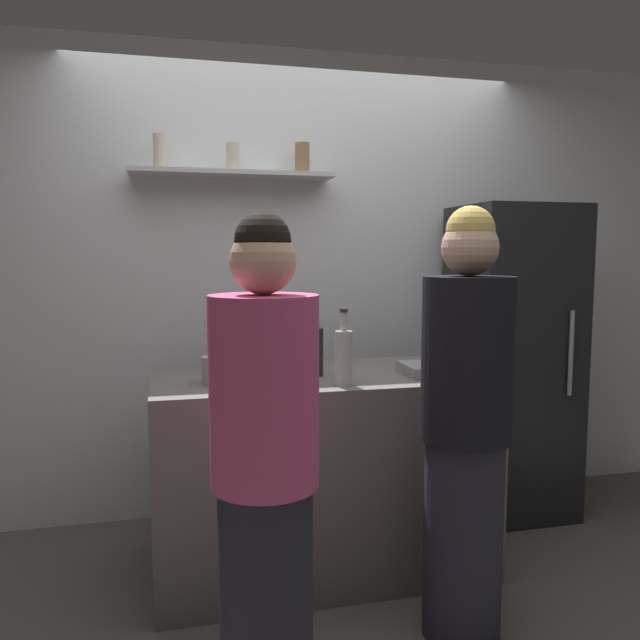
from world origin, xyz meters
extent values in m
plane|color=#59544F|center=(0.00, 0.00, 0.00)|extent=(5.28, 5.28, 0.00)
cube|color=white|center=(0.00, 1.25, 1.30)|extent=(4.80, 0.10, 2.60)
cube|color=silver|center=(-0.38, 1.09, 1.90)|extent=(1.07, 0.22, 0.02)
cylinder|color=beige|center=(-0.76, 1.09, 2.00)|extent=(0.06, 0.06, 0.18)
cylinder|color=beige|center=(-0.38, 1.09, 1.98)|extent=(0.07, 0.07, 0.15)
cylinder|color=olive|center=(-0.01, 1.09, 1.99)|extent=(0.08, 0.08, 0.16)
cube|color=black|center=(1.15, 0.85, 0.87)|extent=(0.61, 0.56, 1.74)
cylinder|color=#99999E|center=(1.31, 0.55, 0.96)|extent=(0.02, 0.02, 0.45)
cube|color=#66605B|center=(-0.06, 0.47, 0.46)|extent=(1.51, 0.76, 0.92)
cube|color=gray|center=(0.48, 0.34, 0.95)|extent=(0.34, 0.24, 0.05)
cylinder|color=#B2B2B7|center=(-0.54, 0.37, 0.98)|extent=(0.12, 0.12, 0.12)
cylinder|color=silver|center=(-0.53, 0.34, 1.04)|extent=(0.04, 0.03, 0.17)
cylinder|color=silver|center=(-0.54, 0.36, 1.03)|extent=(0.03, 0.02, 0.15)
cylinder|color=silver|center=(-0.56, 0.37, 1.05)|extent=(0.01, 0.02, 0.18)
cylinder|color=silver|center=(-0.54, 0.37, 1.05)|extent=(0.01, 0.01, 0.18)
cylinder|color=silver|center=(-0.54, 0.35, 1.04)|extent=(0.04, 0.01, 0.17)
cylinder|color=black|center=(-0.09, 0.42, 1.03)|extent=(0.07, 0.07, 0.22)
cylinder|color=black|center=(-0.09, 0.42, 1.19)|extent=(0.03, 0.03, 0.10)
cylinder|color=gold|center=(-0.09, 0.42, 1.25)|extent=(0.03, 0.03, 0.02)
cylinder|color=#B2BFB2|center=(-0.02, 0.20, 1.04)|extent=(0.07, 0.07, 0.23)
cylinder|color=#B2BFB2|center=(-0.02, 0.20, 1.19)|extent=(0.03, 0.03, 0.08)
cylinder|color=#333333|center=(-0.02, 0.20, 1.24)|extent=(0.03, 0.03, 0.02)
cylinder|color=#19471E|center=(-0.47, 0.75, 1.02)|extent=(0.07, 0.07, 0.20)
cylinder|color=#19471E|center=(-0.47, 0.75, 1.16)|extent=(0.03, 0.03, 0.08)
cylinder|color=black|center=(-0.47, 0.75, 1.21)|extent=(0.03, 0.03, 0.02)
cylinder|color=silver|center=(-0.15, 0.61, 1.01)|extent=(0.08, 0.08, 0.17)
cylinder|color=silver|center=(-0.15, 0.61, 1.11)|extent=(0.04, 0.04, 0.03)
cylinder|color=#268C3F|center=(-0.15, 0.61, 1.13)|extent=(0.05, 0.05, 0.02)
cylinder|color=#262633|center=(-0.45, -0.41, 0.38)|extent=(0.30, 0.30, 0.75)
cylinder|color=#D14C7F|center=(-0.45, -0.41, 1.05)|extent=(0.34, 0.34, 0.60)
sphere|color=#D8AD8C|center=(-0.45, -0.41, 1.45)|extent=(0.20, 0.20, 0.20)
sphere|color=black|center=(-0.45, -0.41, 1.51)|extent=(0.17, 0.17, 0.17)
cylinder|color=#262633|center=(0.35, -0.19, 0.39)|extent=(0.30, 0.30, 0.78)
cylinder|color=black|center=(0.35, -0.19, 1.08)|extent=(0.34, 0.34, 0.61)
sphere|color=#D8AD8C|center=(0.35, -0.19, 1.50)|extent=(0.21, 0.21, 0.21)
sphere|color=#D8B759|center=(0.35, -0.19, 1.56)|extent=(0.18, 0.18, 0.18)
camera|label=1|loc=(-0.72, -2.29, 1.47)|focal=34.97mm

